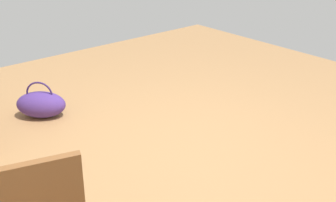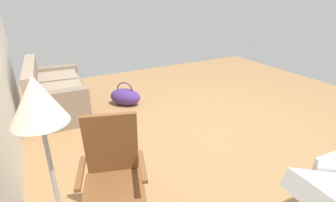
{
  "view_description": "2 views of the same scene",
  "coord_description": "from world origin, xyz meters",
  "views": [
    {
      "loc": [
        -2.26,
        2.17,
        2.03
      ],
      "look_at": [
        -0.18,
        0.42,
        0.74
      ],
      "focal_mm": 40.6,
      "sensor_mm": 36.0,
      "label": 1
    },
    {
      "loc": [
        -2.58,
        2.17,
        1.92
      ],
      "look_at": [
        0.0,
        0.78,
        0.68
      ],
      "focal_mm": 28.04,
      "sensor_mm": 36.0,
      "label": 2
    }
  ],
  "objects": [
    {
      "name": "duffel_bag",
      "position": [
        1.63,
        0.78,
        0.15
      ],
      "size": [
        0.62,
        0.63,
        0.43
      ],
      "color": "#472D7A",
      "rests_on": "ground"
    },
    {
      "name": "ground_plane",
      "position": [
        0.0,
        0.0,
        0.0
      ],
      "size": [
        7.2,
        7.2,
        0.0
      ],
      "primitive_type": "plane",
      "color": "#9E7247"
    }
  ]
}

